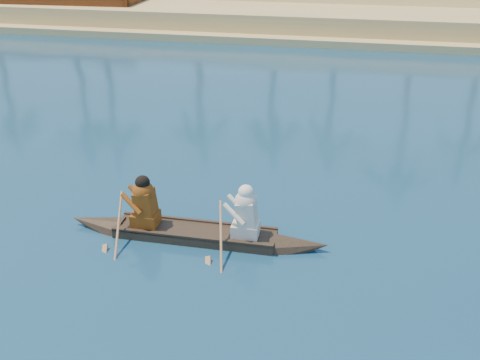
# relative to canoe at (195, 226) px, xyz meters

# --- Properties ---
(canoe) EXTENTS (5.24, 0.78, 1.44)m
(canoe) POSITION_rel_canoe_xyz_m (0.00, 0.00, 0.00)
(canoe) COLOR #35281D
(canoe) RESTS_ON ground
(barge_mid) EXTENTS (13.11, 4.89, 2.15)m
(barge_mid) POSITION_rel_canoe_xyz_m (-16.59, 22.24, 0.48)
(barge_mid) COLOR #5B2A13
(barge_mid) RESTS_ON ground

